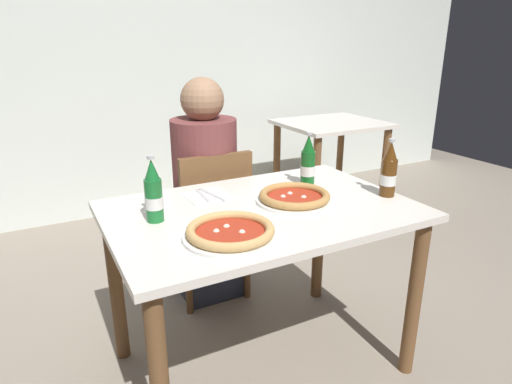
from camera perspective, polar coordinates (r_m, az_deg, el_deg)
name	(u,v)px	position (r m, az deg, el deg)	size (l,w,h in m)	color
ground_plane	(261,362)	(2.14, 0.67, -21.11)	(8.00, 8.00, 0.00)	gray
back_wall_tiled	(126,51)	(3.72, -16.43, 17.16)	(7.00, 0.10, 2.60)	silver
dining_table_main	(262,234)	(1.79, 0.75, -5.43)	(1.20, 0.80, 0.75)	silver
chair_behind_table	(210,217)	(2.37, -5.97, -3.28)	(0.41, 0.41, 0.85)	brown
diner_seated	(206,197)	(2.38, -6.48, -0.59)	(0.34, 0.34, 1.21)	#2D3342
dining_table_background	(331,141)	(3.69, 9.65, 6.53)	(0.80, 0.70, 0.75)	silver
pizza_margherita_near	(294,197)	(1.81, 5.00, -0.67)	(0.32, 0.32, 0.04)	white
pizza_marinara_far	(230,232)	(1.49, -3.33, -5.18)	(0.33, 0.33, 0.04)	white
beer_bottle_left	(389,172)	(1.93, 16.83, 2.46)	(0.07, 0.07, 0.25)	#512D0F
beer_bottle_center	(154,194)	(1.63, -13.13, -0.26)	(0.07, 0.07, 0.25)	#196B2D
beer_bottle_right	(308,164)	(2.00, 6.74, 3.68)	(0.07, 0.07, 0.25)	#14591E
napkin_with_cutlery	(207,196)	(1.88, -6.30, -0.51)	(0.19, 0.19, 0.01)	white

